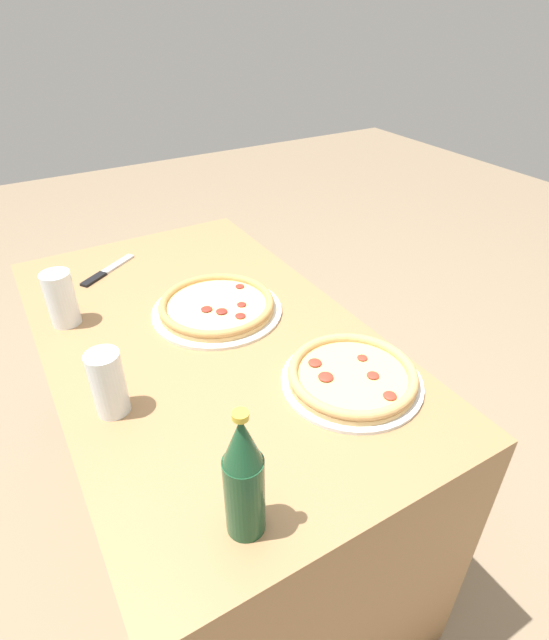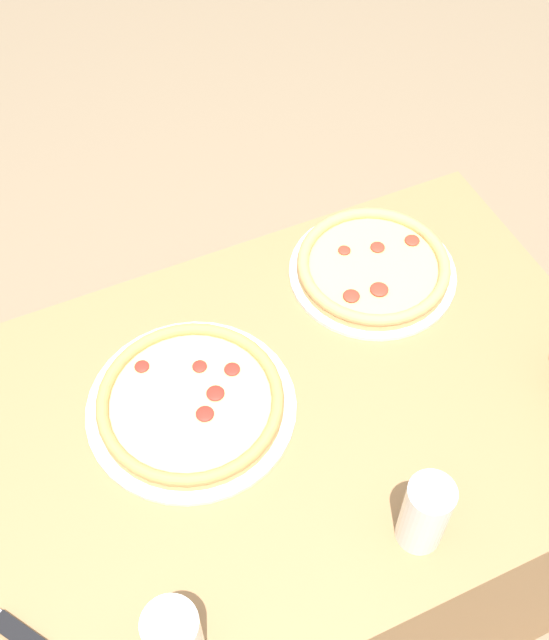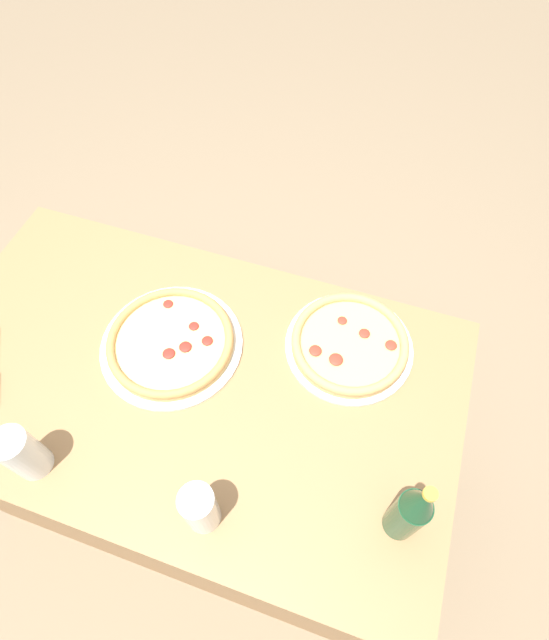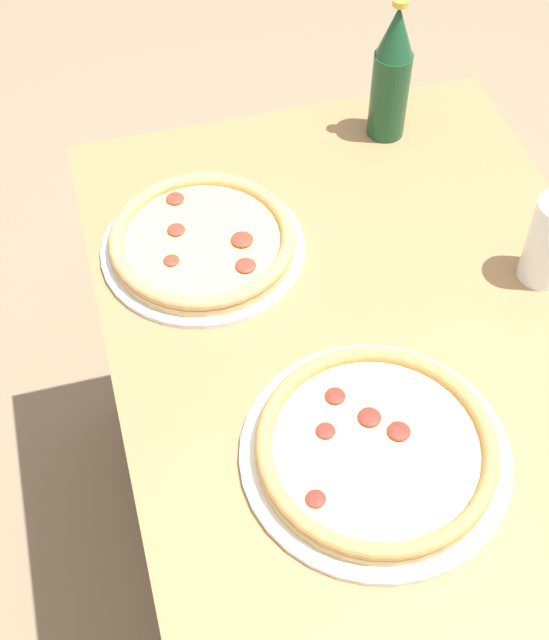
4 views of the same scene
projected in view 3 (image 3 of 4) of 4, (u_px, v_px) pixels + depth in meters
ground_plane at (218, 472)px, 1.78m from camera, size 8.00×8.00×0.00m
table at (205, 435)px, 1.45m from camera, size 1.24×0.72×0.76m
pizza_margherita at (350, 344)px, 1.16m from camera, size 0.30×0.30×0.04m
pizza_pepperoni at (171, 342)px, 1.16m from camera, size 0.33×0.33×0.04m
glass_red_wine at (24, 454)px, 0.97m from camera, size 0.07×0.07×0.14m
glass_lemonade at (201, 509)px, 0.92m from camera, size 0.07×0.07×0.14m
beer_bottle at (412, 511)px, 0.87m from camera, size 0.06×0.06×0.24m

